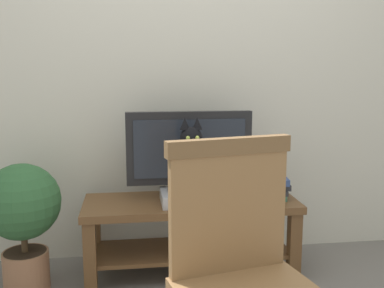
{
  "coord_description": "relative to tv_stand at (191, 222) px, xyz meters",
  "views": [
    {
      "loc": [
        -0.37,
        -1.97,
        1.26
      ],
      "look_at": [
        -0.01,
        0.6,
        0.82
      ],
      "focal_mm": 42.35,
      "sensor_mm": 36.0,
      "label": 1
    }
  ],
  "objects": [
    {
      "name": "back_wall",
      "position": [
        0.01,
        0.4,
        1.07
      ],
      "size": [
        7.0,
        0.12,
        2.8
      ],
      "primitive_type": "cube",
      "color": "beige",
      "rests_on": "ground"
    },
    {
      "name": "tv_stand",
      "position": [
        0.0,
        0.0,
        0.0
      ],
      "size": [
        1.28,
        0.47,
        0.47
      ],
      "color": "brown",
      "rests_on": "ground"
    },
    {
      "name": "tv",
      "position": [
        0.0,
        0.07,
        0.41
      ],
      "size": [
        0.76,
        0.2,
        0.53
      ],
      "color": "black",
      "rests_on": "tv_stand"
    },
    {
      "name": "media_box",
      "position": [
        -0.01,
        -0.05,
        0.17
      ],
      "size": [
        0.34,
        0.28,
        0.07
      ],
      "color": "#ADADB2",
      "rests_on": "tv_stand"
    },
    {
      "name": "cat",
      "position": [
        -0.01,
        -0.07,
        0.37
      ],
      "size": [
        0.18,
        0.37,
        0.44
      ],
      "color": "black",
      "rests_on": "media_box"
    },
    {
      "name": "wooden_chair",
      "position": [
        0.02,
        -1.18,
        0.25
      ],
      "size": [
        0.57,
        0.57,
        1.01
      ],
      "color": "olive",
      "rests_on": "ground"
    },
    {
      "name": "book_stack",
      "position": [
        0.47,
        -0.03,
        0.21
      ],
      "size": [
        0.26,
        0.2,
        0.13
      ],
      "color": "#38664C",
      "rests_on": "tv_stand"
    },
    {
      "name": "potted_plant",
      "position": [
        -0.96,
        -0.08,
        0.12
      ],
      "size": [
        0.43,
        0.43,
        0.73
      ],
      "color": "#9E6B4C",
      "rests_on": "ground"
    }
  ]
}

